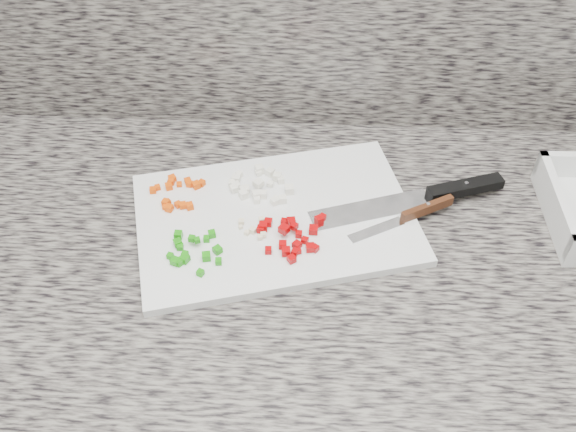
# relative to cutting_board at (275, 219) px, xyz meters

# --- Properties ---
(cabinet) EXTENTS (3.92, 0.62, 0.86)m
(cabinet) POSITION_rel_cutting_board_xyz_m (0.09, -0.04, -0.48)
(cabinet) COLOR silver
(cabinet) RESTS_ON ground
(countertop) EXTENTS (3.96, 0.64, 0.04)m
(countertop) POSITION_rel_cutting_board_xyz_m (0.09, -0.04, -0.03)
(countertop) COLOR slate
(countertop) RESTS_ON cabinet
(cutting_board) EXTENTS (0.46, 0.37, 0.01)m
(cutting_board) POSITION_rel_cutting_board_xyz_m (0.00, 0.00, 0.00)
(cutting_board) COLOR white
(cutting_board) RESTS_ON countertop
(carrot_pile) EXTENTS (0.08, 0.08, 0.01)m
(carrot_pile) POSITION_rel_cutting_board_xyz_m (-0.15, 0.04, 0.01)
(carrot_pile) COLOR #E04804
(carrot_pile) RESTS_ON cutting_board
(onion_pile) EXTENTS (0.10, 0.09, 0.02)m
(onion_pile) POSITION_rel_cutting_board_xyz_m (-0.03, 0.06, 0.01)
(onion_pile) COLOR white
(onion_pile) RESTS_ON cutting_board
(green_pepper_pile) EXTENTS (0.08, 0.08, 0.02)m
(green_pepper_pile) POSITION_rel_cutting_board_xyz_m (-0.11, -0.08, 0.01)
(green_pepper_pile) COLOR #19880C
(green_pepper_pile) RESTS_ON cutting_board
(red_pepper_pile) EXTENTS (0.10, 0.10, 0.02)m
(red_pepper_pile) POSITION_rel_cutting_board_xyz_m (0.03, -0.04, 0.01)
(red_pepper_pile) COLOR #A00204
(red_pepper_pile) RESTS_ON cutting_board
(garlic_pile) EXTENTS (0.04, 0.04, 0.01)m
(garlic_pile) POSITION_rel_cutting_board_xyz_m (-0.03, -0.03, 0.01)
(garlic_pile) COLOR beige
(garlic_pile) RESTS_ON cutting_board
(chef_knife) EXTENTS (0.30, 0.13, 0.02)m
(chef_knife) POSITION_rel_cutting_board_xyz_m (0.24, 0.05, 0.01)
(chef_knife) COLOR white
(chef_knife) RESTS_ON cutting_board
(paring_knife) EXTENTS (0.16, 0.10, 0.02)m
(paring_knife) POSITION_rel_cutting_board_xyz_m (0.21, 0.01, 0.01)
(paring_knife) COLOR white
(paring_knife) RESTS_ON cutting_board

